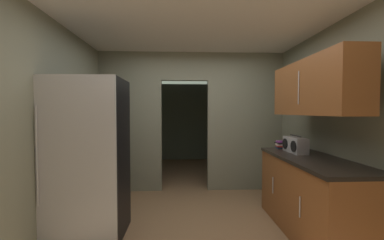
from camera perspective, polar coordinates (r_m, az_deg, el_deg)
ground at (r=3.16m, az=1.48°, el=-25.79°), size 20.00×20.00×0.00m
kitchen_overhead_slab at (r=3.49m, az=0.89°, el=20.72°), size 3.80×7.41×0.06m
kitchen_partition at (r=4.50m, az=0.41°, el=0.40°), size 3.40×0.12×2.56m
adjoining_room_shell at (r=6.48m, az=-0.80°, el=0.33°), size 3.40×2.94×2.56m
kitchen_flank_left at (r=2.86m, az=-35.46°, el=-2.24°), size 0.10×4.20×2.56m
kitchen_flank_right at (r=3.09m, az=36.54°, el=-1.97°), size 0.10×4.20×2.56m
refrigerator at (r=3.11m, az=-23.58°, el=-8.25°), size 0.85×0.71×1.86m
lower_cabinet_run at (r=3.33m, az=26.53°, el=-15.86°), size 0.68×1.67×0.92m
upper_cabinet_counterside at (r=3.19m, az=26.91°, el=6.85°), size 0.36×1.50×0.65m
boombox at (r=3.52m, az=23.27°, el=-5.44°), size 0.17×0.42×0.23m
book_stack at (r=3.85m, az=20.25°, el=-5.51°), size 0.15×0.18×0.11m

